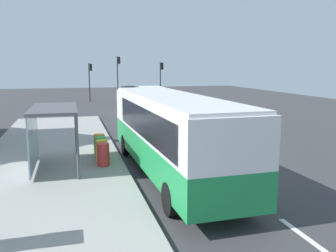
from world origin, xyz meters
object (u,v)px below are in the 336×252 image
object	(u,v)px
recycling_bin_green	(101,147)
traffic_light_far_side	(90,76)
recycling_bin_red	(103,155)
recycling_bin_orange	(99,144)
traffic_light_near_side	(161,75)
bus	(170,130)
white_van	(154,97)
sedan_far	(128,91)
bus_shelter	(46,122)
sedan_near	(138,96)
recycling_bin_yellow	(102,151)
traffic_light_median	(118,71)

from	to	relation	value
recycling_bin_green	traffic_light_far_side	size ratio (longest dim) A/B	0.21
recycling_bin_red	recycling_bin_orange	world-z (taller)	same
traffic_light_near_side	recycling_bin_orange	bearing A→B (deg)	-109.78
bus	white_van	distance (m)	20.66
traffic_light_near_side	traffic_light_far_side	size ratio (longest dim) A/B	1.03
recycling_bin_orange	bus	bearing A→B (deg)	-55.68
white_van	recycling_bin_red	xyz separation A→B (m)	(-6.40, -18.74, -0.69)
sedan_far	recycling_bin_red	xyz separation A→B (m)	(-6.50, -35.42, -0.14)
bus_shelter	sedan_near	bearing A→B (deg)	72.35
sedan_near	bus_shelter	bearing A→B (deg)	-107.65
bus_shelter	recycling_bin_orange	bearing A→B (deg)	39.99
sedan_near	traffic_light_far_side	size ratio (longest dim) A/B	0.96
sedan_far	traffic_light_far_side	world-z (taller)	traffic_light_far_side
bus	white_van	bearing A→B (deg)	79.08
white_van	traffic_light_far_side	world-z (taller)	traffic_light_far_side
recycling_bin_green	bus_shelter	bearing A→B (deg)	-152.41
bus	sedan_far	world-z (taller)	bus
white_van	recycling_bin_yellow	bearing A→B (deg)	-109.54
sedan_near	recycling_bin_green	world-z (taller)	sedan_near
sedan_far	recycling_bin_red	bearing A→B (deg)	-100.40
bus	white_van	size ratio (longest dim) A/B	2.12
white_van	traffic_light_median	bearing A→B (deg)	98.60
traffic_light_near_side	recycling_bin_green	bearing A→B (deg)	-109.32
sedan_far	traffic_light_median	bearing A→B (deg)	-111.93
recycling_bin_yellow	recycling_bin_orange	xyz separation A→B (m)	(0.00, 1.40, 0.00)
bus	traffic_light_far_side	xyz separation A→B (m)	(-1.38, 31.42, 1.25)
recycling_bin_red	recycling_bin_green	distance (m)	1.40
bus_shelter	sedan_far	bearing A→B (deg)	76.08
sedan_far	recycling_bin_orange	size ratio (longest dim) A/B	4.70
sedan_near	recycling_bin_orange	distance (m)	26.33
bus	recycling_bin_red	distance (m)	3.16
sedan_near	traffic_light_far_side	world-z (taller)	traffic_light_far_side
recycling_bin_green	bus_shelter	distance (m)	2.88
bus	traffic_light_median	size ratio (longest dim) A/B	2.03
sedan_near	sedan_far	distance (m)	7.80
recycling_bin_yellow	recycling_bin_orange	world-z (taller)	same
bus	bus_shelter	world-z (taller)	bus
white_van	recycling_bin_yellow	world-z (taller)	white_van
sedan_near	recycling_bin_red	distance (m)	28.37
white_van	recycling_bin_yellow	distance (m)	19.15
white_van	recycling_bin_orange	xyz separation A→B (m)	(-6.40, -16.64, -0.69)
sedan_near	bus_shelter	world-z (taller)	bus_shelter
recycling_bin_red	traffic_light_near_side	bearing A→B (deg)	71.55
recycling_bin_red	sedan_near	bearing A→B (deg)	76.76
sedan_far	traffic_light_far_side	size ratio (longest dim) A/B	0.97
traffic_light_near_side	traffic_light_far_side	world-z (taller)	traffic_light_near_side
sedan_far	recycling_bin_green	world-z (taller)	sedan_far
bus	recycling_bin_yellow	xyz separation A→B (m)	(-2.49, 2.24, -1.19)
sedan_far	recycling_bin_red	world-z (taller)	sedan_far
sedan_near	sedan_far	size ratio (longest dim) A/B	0.99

